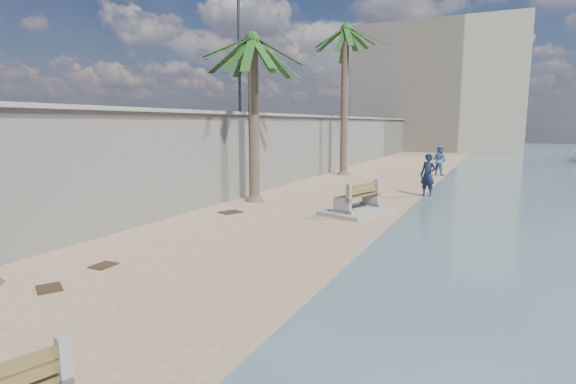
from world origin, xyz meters
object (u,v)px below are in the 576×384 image
(person_b, at_px, (439,159))
(palm_mid, at_px, (253,41))
(person_a, at_px, (428,172))
(bench_far, at_px, (357,200))
(palm_back, at_px, (346,31))

(person_b, bearing_deg, palm_mid, 89.77)
(person_a, bearing_deg, palm_mid, -124.43)
(bench_far, relative_size, person_a, 1.34)
(person_b, bearing_deg, bench_far, 108.65)
(bench_far, relative_size, person_b, 1.43)
(person_a, xyz_separation_m, person_b, (-0.57, 8.52, -0.07))
(person_a, height_order, person_b, person_a)
(bench_far, xyz_separation_m, palm_back, (-4.26, 11.27, 8.04))
(person_a, bearing_deg, bench_far, -88.21)
(bench_far, bearing_deg, palm_back, 110.69)
(palm_back, height_order, person_b, palm_back)
(bench_far, xyz_separation_m, palm_mid, (-4.48, 0.59, 5.81))
(palm_mid, xyz_separation_m, person_a, (6.17, 4.25, -5.20))
(bench_far, distance_m, palm_mid, 7.36)
(person_a, bearing_deg, person_b, 114.81)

